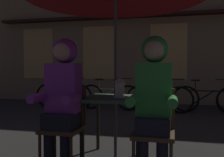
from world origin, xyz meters
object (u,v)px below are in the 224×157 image
at_px(person_left_hooded, 63,90).
at_px(chair_left, 65,122).
at_px(bicycle_nearest, 63,95).
at_px(chair_right, 154,127).
at_px(bicycle_third, 159,98).
at_px(bicycle_second, 109,97).
at_px(cafe_table, 115,105).
at_px(lantern, 120,87).
at_px(person_right_hooded, 154,92).
at_px(bicycle_fourth, 207,99).

bearing_deg(person_left_hooded, chair_left, 90.00).
height_order(chair_left, bicycle_nearest, chair_left).
relative_size(chair_right, bicycle_third, 0.52).
bearing_deg(bicycle_second, person_left_hooded, -82.85).
bearing_deg(cafe_table, chair_left, -142.45).
xyz_separation_m(lantern, person_left_hooded, (-0.54, -0.36, -0.01)).
bearing_deg(chair_right, person_left_hooded, -176.61).
bearing_deg(lantern, person_right_hooded, -41.22).
relative_size(lantern, chair_right, 0.27).
xyz_separation_m(person_left_hooded, person_right_hooded, (0.96, 0.00, 0.00)).
relative_size(bicycle_second, bicycle_fourth, 1.01).
distance_m(person_right_hooded, bicycle_fourth, 4.16).
xyz_separation_m(chair_right, bicycle_nearest, (-2.78, 3.97, -0.14)).
relative_size(lantern, chair_left, 0.27).
xyz_separation_m(lantern, person_right_hooded, (0.42, -0.36, -0.01)).
relative_size(lantern, bicycle_second, 0.14).
distance_m(lantern, bicycle_third, 3.60).
bearing_deg(bicycle_third, person_right_hooded, -87.49).
bearing_deg(bicycle_third, person_left_hooded, -101.36).
relative_size(cafe_table, person_right_hooded, 0.53).
distance_m(chair_left, bicycle_nearest, 4.37).
bearing_deg(bicycle_fourth, chair_right, -103.92).
bearing_deg(person_left_hooded, lantern, 33.85).
height_order(chair_left, bicycle_fourth, chair_left).
xyz_separation_m(cafe_table, person_right_hooded, (0.48, -0.43, 0.21)).
xyz_separation_m(person_left_hooded, bicycle_third, (0.79, 3.92, -0.50)).
bearing_deg(bicycle_third, cafe_table, -95.03).
height_order(cafe_table, person_right_hooded, person_right_hooded).
xyz_separation_m(person_right_hooded, bicycle_nearest, (-2.78, 4.02, -0.50)).
distance_m(person_right_hooded, bicycle_second, 4.31).
xyz_separation_m(bicycle_nearest, bicycle_fourth, (3.76, -0.01, 0.00)).
bearing_deg(cafe_table, bicycle_nearest, 122.55).
bearing_deg(bicycle_fourth, person_left_hooded, -115.81).
distance_m(lantern, bicycle_nearest, 4.39).
distance_m(person_left_hooded, bicycle_second, 4.08).
bearing_deg(cafe_table, bicycle_fourth, 67.85).
xyz_separation_m(chair_right, bicycle_third, (-0.17, 3.87, -0.14)).
relative_size(bicycle_nearest, bicycle_third, 1.01).
xyz_separation_m(person_right_hooded, bicycle_second, (-1.46, 4.02, -0.50)).
xyz_separation_m(person_right_hooded, bicycle_fourth, (0.98, 4.01, -0.50)).
distance_m(person_left_hooded, bicycle_fourth, 4.48).
bearing_deg(bicycle_fourth, lantern, -110.95).
relative_size(person_right_hooded, bicycle_second, 0.83).
height_order(cafe_table, lantern, lantern).
distance_m(bicycle_nearest, bicycle_fourth, 3.76).
bearing_deg(bicycle_second, chair_left, -82.75).
bearing_deg(bicycle_nearest, bicycle_fourth, -0.18).
xyz_separation_m(chair_left, bicycle_fourth, (1.94, 3.96, -0.14)).
distance_m(chair_left, bicycle_third, 3.95).
bearing_deg(bicycle_third, chair_left, -101.52).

